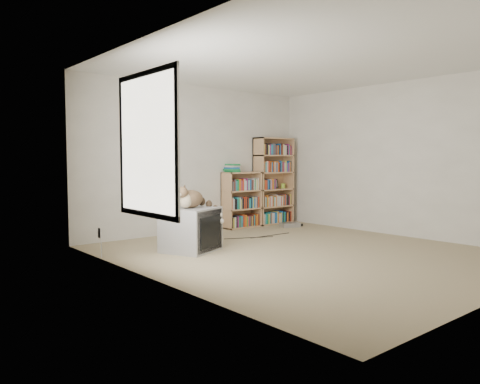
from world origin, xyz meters
TOP-DOWN VIEW (x-y plane):
  - floor at (0.00, 0.00)m, footprint 4.50×5.00m
  - wall_back at (0.00, 2.50)m, footprint 4.50×0.02m
  - wall_left at (-2.25, 0.00)m, footprint 0.02×5.00m
  - wall_right at (2.25, 0.00)m, footprint 0.02×5.00m
  - ceiling at (0.00, 0.00)m, footprint 4.50×5.00m
  - window at (-2.24, 0.20)m, footprint 0.02×1.22m
  - crt_tv at (-1.10, 1.11)m, footprint 0.87×0.83m
  - cat at (-1.04, 1.08)m, footprint 0.74×0.45m
  - bookcase_tall at (1.66, 2.36)m, footprint 0.83×0.30m
  - bookcase_short at (0.85, 2.36)m, footprint 0.74×0.30m
  - book_stack at (0.66, 2.37)m, footprint 0.21×0.28m
  - green_mug at (1.91, 2.34)m, footprint 0.09×0.09m
  - framed_print at (1.80, 2.44)m, footprint 0.13×0.05m
  - dvd_player at (1.58, 1.82)m, footprint 0.40×0.34m
  - wall_outlet at (-2.24, 1.45)m, footprint 0.01×0.08m
  - floor_cables at (0.12, 1.41)m, footprint 1.20×0.70m

SIDE VIEW (x-z plane):
  - floor at x=0.00m, z-range -0.01..0.01m
  - floor_cables at x=0.12m, z-range 0.00..0.01m
  - dvd_player at x=1.58m, z-range 0.00..0.08m
  - crt_tv at x=-1.10m, z-range 0.00..0.59m
  - wall_outlet at x=-2.24m, z-range 0.26..0.39m
  - bookcase_short at x=0.85m, z-range -0.04..0.98m
  - cat at x=-1.04m, z-range 0.42..0.95m
  - green_mug at x=1.91m, z-range 0.68..0.77m
  - framed_print at x=1.80m, z-range 0.68..0.86m
  - bookcase_tall at x=1.66m, z-range -0.04..1.62m
  - book_stack at x=0.66m, z-range 1.02..1.16m
  - wall_back at x=0.00m, z-range 0.00..2.50m
  - wall_left at x=-2.25m, z-range 0.00..2.50m
  - wall_right at x=2.25m, z-range 0.00..2.50m
  - window at x=-2.24m, z-range 0.64..2.16m
  - ceiling at x=0.00m, z-range 2.49..2.51m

